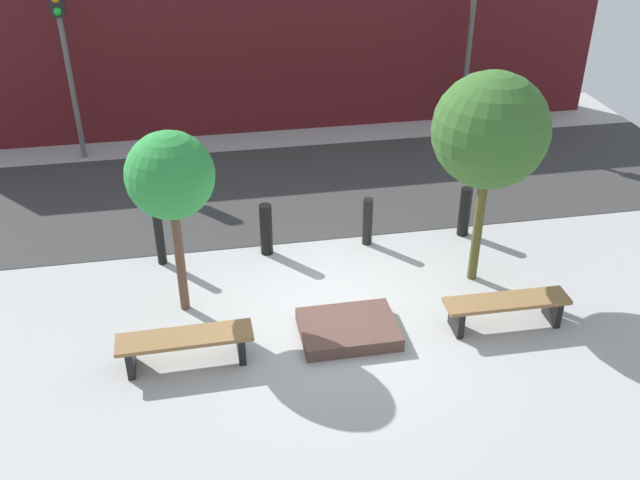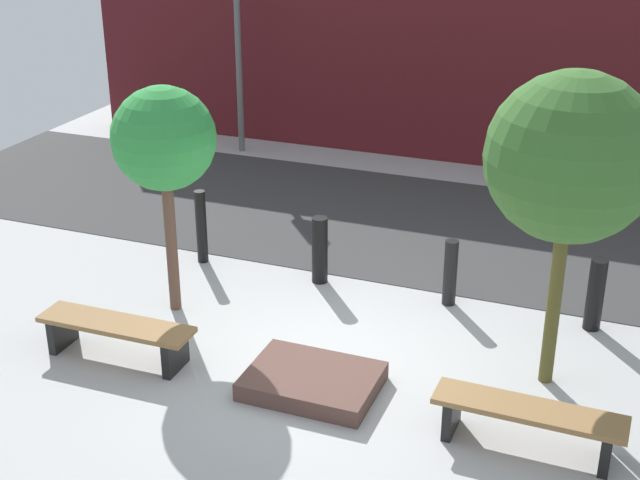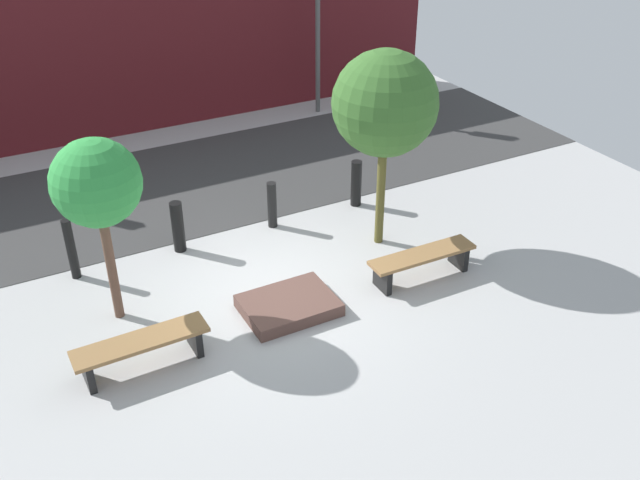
% 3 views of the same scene
% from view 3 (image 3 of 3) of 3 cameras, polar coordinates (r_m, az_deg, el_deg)
% --- Properties ---
extents(ground_plane, '(18.00, 18.00, 0.00)m').
position_cam_3_polar(ground_plane, '(11.71, -3.73, -4.20)').
color(ground_plane, '#ABABAB').
extents(road_strip, '(18.00, 4.40, 0.01)m').
position_cam_3_polar(road_strip, '(15.32, -10.79, 4.35)').
color(road_strip, '#373737').
rests_on(road_strip, ground).
extents(building_facade, '(16.20, 0.50, 3.75)m').
position_cam_3_polar(building_facade, '(17.87, -15.18, 14.17)').
color(building_facade, '#511419').
rests_on(building_facade, ground).
extents(bench_left, '(1.90, 0.50, 0.47)m').
position_cam_3_polar(bench_left, '(10.35, -14.10, -8.29)').
color(bench_left, black).
rests_on(bench_left, ground).
extents(bench_right, '(1.90, 0.47, 0.48)m').
position_cam_3_polar(bench_right, '(11.99, 8.17, -1.58)').
color(bench_right, black).
rests_on(bench_right, ground).
extents(planter_bed, '(1.43, 1.07, 0.21)m').
position_cam_3_polar(planter_bed, '(11.23, -2.51, -5.25)').
color(planter_bed, brown).
rests_on(planter_bed, ground).
extents(tree_behind_left_bench, '(1.28, 1.28, 2.95)m').
position_cam_3_polar(tree_behind_left_bench, '(10.45, -17.46, 4.27)').
color(tree_behind_left_bench, brown).
rests_on(tree_behind_left_bench, ground).
extents(tree_behind_right_bench, '(1.78, 1.78, 3.53)m').
position_cam_3_polar(tree_behind_right_bench, '(11.95, 5.22, 10.77)').
color(tree_behind_right_bench, brown).
rests_on(tree_behind_right_bench, ground).
extents(bollard_far_left, '(0.16, 0.16, 1.09)m').
position_cam_3_polar(bollard_far_left, '(12.47, -19.28, -0.71)').
color(bollard_far_left, black).
rests_on(bollard_far_left, ground).
extents(bollard_left, '(0.22, 0.22, 0.95)m').
position_cam_3_polar(bollard_left, '(12.79, -11.30, 1.04)').
color(bollard_left, black).
rests_on(bollard_left, ground).
extents(bollard_center, '(0.18, 0.18, 0.91)m').
position_cam_3_polar(bollard_center, '(13.34, -3.86, 2.82)').
color(bollard_center, black).
rests_on(bollard_center, ground).
extents(bollard_right, '(0.21, 0.21, 0.94)m').
position_cam_3_polar(bollard_right, '(14.09, 2.91, 4.55)').
color(bollard_right, black).
rests_on(bollard_right, ground).
extents(traffic_light_mid_west, '(0.28, 0.27, 4.05)m').
position_cam_3_polar(traffic_light_mid_west, '(18.23, -0.16, 18.45)').
color(traffic_light_mid_west, '#505050').
rests_on(traffic_light_mid_west, ground).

